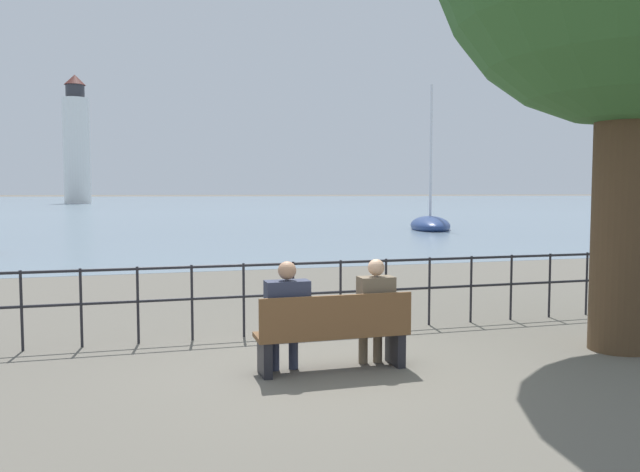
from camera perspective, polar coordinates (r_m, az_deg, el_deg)
The scene contains 8 objects.
ground_plane at distance 7.38m, azimuth 1.10°, elevation -12.10°, with size 1000.00×1000.00×0.00m, color #605B51.
harbor_water at distance 166.21m, azimuth -15.32°, elevation 3.17°, with size 600.00×300.00×0.01m.
park_bench at distance 7.21m, azimuth 1.25°, elevation -8.93°, with size 1.78×0.45×0.90m.
seated_person_left at distance 7.09m, azimuth -3.07°, elevation -6.94°, with size 0.50×0.35×1.28m.
seated_person_right at distance 7.40m, azimuth 5.04°, elevation -6.54°, with size 0.41×0.35×1.27m.
promenade_railing at distance 9.02m, azimuth -2.47°, elevation -4.61°, with size 15.85×0.04×1.05m.
sailboat_0 at distance 34.93m, azimuth 10.03°, elevation 1.02°, with size 3.84×5.83×8.21m.
harbor_lighthouse at distance 123.08m, azimuth -21.37°, elevation 7.84°, with size 4.68×4.68×23.31m.
Camera 1 is at (-2.09, -6.77, 2.05)m, focal length 35.00 mm.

